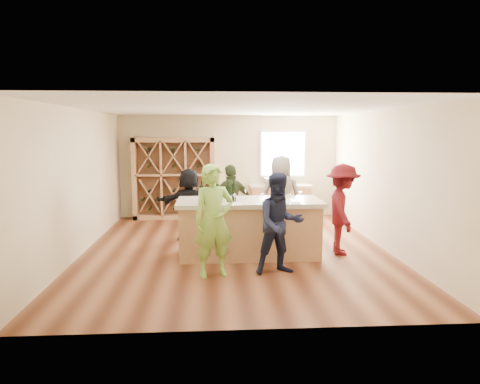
{
  "coord_description": "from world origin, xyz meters",
  "views": [
    {
      "loc": [
        -0.43,
        -8.34,
        2.36
      ],
      "look_at": [
        0.1,
        0.2,
        1.15
      ],
      "focal_mm": 32.0,
      "sensor_mm": 36.0,
      "label": 1
    }
  ],
  "objects": [
    {
      "name": "person_near_left",
      "position": [
        -0.44,
        -1.52,
        0.92
      ],
      "size": [
        0.79,
        0.67,
        1.85
      ],
      "primitive_type": "imported",
      "rotation": [
        0.0,
        0.0,
        0.3
      ],
      "color": "#8CC64C",
      "rests_on": "floor"
    },
    {
      "name": "person_far_right",
      "position": [
        1.04,
        0.83,
        0.93
      ],
      "size": [
        1.01,
        0.77,
        1.85
      ],
      "primitive_type": "imported",
      "rotation": [
        0.0,
        0.0,
        2.92
      ],
      "color": "slate",
      "rests_on": "floor"
    },
    {
      "name": "floor",
      "position": [
        0.0,
        0.0,
        -0.05
      ],
      "size": [
        6.0,
        7.0,
        0.1
      ],
      "primitive_type": "cube",
      "color": "brown",
      "rests_on": "ground"
    },
    {
      "name": "wine_bottle_c",
      "position": [
        -0.36,
        -0.5,
        1.24
      ],
      "size": [
        0.09,
        0.09,
        0.32
      ],
      "primitive_type": "cylinder",
      "rotation": [
        0.0,
        0.0,
        0.18
      ],
      "color": "black",
      "rests_on": "tasting_counter_top"
    },
    {
      "name": "wine_glass_b",
      "position": [
        0.43,
        -0.87,
        1.17
      ],
      "size": [
        0.09,
        0.09,
        0.19
      ],
      "primitive_type": "cone",
      "rotation": [
        0.0,
        0.0,
        0.27
      ],
      "color": "white",
      "rests_on": "tasting_counter_top"
    },
    {
      "name": "tasting_counter_top",
      "position": [
        0.24,
        -0.39,
        1.04
      ],
      "size": [
        2.72,
        1.12,
        0.08
      ],
      "primitive_type": "cube",
      "color": "beige",
      "rests_on": "tasting_counter_base"
    },
    {
      "name": "tasting_counter_base",
      "position": [
        0.24,
        -0.39,
        0.5
      ],
      "size": [
        2.6,
        1.0,
        1.0
      ],
      "primitive_type": "cube",
      "color": "tan",
      "rests_on": "floor"
    },
    {
      "name": "tasting_menu_a",
      "position": [
        -0.07,
        -0.83,
        1.08
      ],
      "size": [
        0.33,
        0.39,
        0.0
      ],
      "primitive_type": "cube",
      "rotation": [
        0.0,
        0.0,
        0.3
      ],
      "color": "white",
      "rests_on": "tasting_counter_top"
    },
    {
      "name": "wine_bottle_e",
      "position": [
        -0.06,
        -0.56,
        1.24
      ],
      "size": [
        0.09,
        0.09,
        0.33
      ],
      "primitive_type": "cylinder",
      "rotation": [
        0.0,
        0.0,
        -0.14
      ],
      "color": "black",
      "rests_on": "tasting_counter_top"
    },
    {
      "name": "wall_front",
      "position": [
        0.0,
        -3.55,
        1.4
      ],
      "size": [
        6.0,
        0.1,
        2.8
      ],
      "primitive_type": "cube",
      "color": "beige",
      "rests_on": "ground"
    },
    {
      "name": "window_pane",
      "position": [
        1.5,
        3.44,
        1.75
      ],
      "size": [
        1.18,
        0.01,
        1.18
      ],
      "primitive_type": "cube",
      "color": "white",
      "rests_on": "wall_back"
    },
    {
      "name": "faucet",
      "position": [
        1.2,
        3.38,
        1.07
      ],
      "size": [
        0.02,
        0.02,
        0.3
      ],
      "primitive_type": "cylinder",
      "color": "silver",
      "rests_on": "back_counter_top"
    },
    {
      "name": "window_frame",
      "position": [
        1.5,
        3.47,
        1.75
      ],
      "size": [
        1.3,
        0.06,
        1.3
      ],
      "primitive_type": "cube",
      "color": "white",
      "rests_on": "wall_back"
    },
    {
      "name": "person_far_mid",
      "position": [
        -0.05,
        0.69,
        0.83
      ],
      "size": [
        1.09,
        0.79,
        1.67
      ],
      "primitive_type": "imported",
      "rotation": [
        0.0,
        0.0,
        3.47
      ],
      "color": "#263319",
      "rests_on": "floor"
    },
    {
      "name": "wine_rack",
      "position": [
        -1.5,
        3.27,
        1.1
      ],
      "size": [
        2.2,
        0.45,
        2.2
      ],
      "primitive_type": "cube",
      "color": "tan",
      "rests_on": "floor"
    },
    {
      "name": "person_server",
      "position": [
        2.05,
        -0.37,
        0.88
      ],
      "size": [
        0.68,
        1.2,
        1.76
      ],
      "primitive_type": "imported",
      "rotation": [
        0.0,
        0.0,
        1.43
      ],
      "color": "#590F14",
      "rests_on": "floor"
    },
    {
      "name": "wine_glass_a",
      "position": [
        -0.06,
        -0.84,
        1.18
      ],
      "size": [
        0.09,
        0.09,
        0.19
      ],
      "primitive_type": "cone",
      "rotation": [
        0.0,
        0.0,
        -0.39
      ],
      "color": "white",
      "rests_on": "tasting_counter_top"
    },
    {
      "name": "wall_right",
      "position": [
        3.05,
        0.0,
        1.4
      ],
      "size": [
        0.1,
        7.0,
        2.8
      ],
      "primitive_type": "cube",
      "color": "beige",
      "rests_on": "ground"
    },
    {
      "name": "wine_bottle_d",
      "position": [
        -0.16,
        -0.58,
        1.22
      ],
      "size": [
        0.07,
        0.07,
        0.29
      ],
      "primitive_type": "cylinder",
      "rotation": [
        0.0,
        0.0,
        -0.02
      ],
      "color": "black",
      "rests_on": "tasting_counter_top"
    },
    {
      "name": "ceiling",
      "position": [
        0.0,
        0.0,
        2.85
      ],
      "size": [
        6.0,
        7.0,
        0.1
      ],
      "primitive_type": "cube",
      "color": "white",
      "rests_on": "ground"
    },
    {
      "name": "wall_back",
      "position": [
        0.0,
        3.55,
        1.4
      ],
      "size": [
        6.0,
        0.1,
        2.8
      ],
      "primitive_type": "cube",
      "color": "beige",
      "rests_on": "ground"
    },
    {
      "name": "tasting_menu_b",
      "position": [
        0.51,
        -0.78,
        1.08
      ],
      "size": [
        0.24,
        0.31,
        0.0
      ],
      "primitive_type": "cube",
      "rotation": [
        0.0,
        0.0,
        -0.13
      ],
      "color": "white",
      "rests_on": "tasting_counter_top"
    },
    {
      "name": "back_counter_top",
      "position": [
        1.4,
        3.2,
        0.89
      ],
      "size": [
        1.7,
        0.62,
        0.06
      ],
      "primitive_type": "cube",
      "color": "beige",
      "rests_on": "back_counter_base"
    },
    {
      "name": "wine_glass_e",
      "position": [
        1.17,
        -0.6,
        1.17
      ],
      "size": [
        0.08,
        0.08,
        0.17
      ],
      "primitive_type": "cone",
      "rotation": [
        0.0,
        0.0,
        -0.3
      ],
      "color": "white",
      "rests_on": "tasting_counter_top"
    },
    {
      "name": "person_near_right",
      "position": [
        0.66,
        -1.46,
        0.85
      ],
      "size": [
        0.89,
        0.59,
        1.69
      ],
      "primitive_type": "imported",
      "rotation": [
        0.0,
        0.0,
        0.17
      ],
      "color": "#191E38",
      "rests_on": "floor"
    },
    {
      "name": "tasting_menu_c",
      "position": [
        1.03,
        -0.78,
        1.08
      ],
      "size": [
        0.26,
        0.34,
        0.0
      ],
      "primitive_type": "cube",
      "rotation": [
        0.0,
        0.0,
        -0.09
      ],
      "color": "white",
      "rests_on": "tasting_counter_top"
    },
    {
      "name": "wine_bottle_b",
      "position": [
        -0.46,
        -0.64,
        1.23
      ],
      "size": [
        0.1,
        0.1,
        0.3
      ],
      "primitive_type": "cylinder",
      "rotation": [
        0.0,
        0.0,
        -0.41
      ],
      "color": "black",
      "rests_on": "tasting_counter_top"
    },
    {
      "name": "wine_glass_d",
      "position": [
        0.67,
        -0.5,
        1.16
      ],
      "size": [
        0.07,
        0.07,
        0.17
      ],
      "primitive_type": "cone",
      "rotation": [
        0.0,
        0.0,
        0.13
      ],
      "color": "white",
      "rests_on": "tasting_counter_top"
    },
    {
      "name": "wall_left",
      "position": [
        -3.05,
        0.0,
        1.4
      ],
      "size": [
        0.1,
        7.0,
        2.8
      ],
      "primitive_type": "cube",
      "color": "beige",
      "rests_on": "ground"
    },
    {
      "name": "wine_bottle_a",
      "position": [
        -0.65,
        -0.52,
        1.23
      ],
      "size": [
        0.09,
        0.09,
        0.3
      ],
      "primitive_type": "cylinder",
      "rotation": [
        0.0,
        0.0,
        -0.22
      ],
      "color": "black",
      "rests_on": "tasting_counter_top"
    },
    {
      "name": "wine_glass_c",
      "position": [
        0.91,
        -0.88,
        1.17
      ],
      "size": [
        0.09,
        0.09,
        0.18
      ],
      "primitive_type": "cone",
      "rotation": [
        0.0,
        0.0,
        0.35
      ],
      "color": "white",
      "rests_on": "tasting_counter_top"
    },
    {
      "name": "person_far_left",
      "position": [
        -0.96,
        0.91,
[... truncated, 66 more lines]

